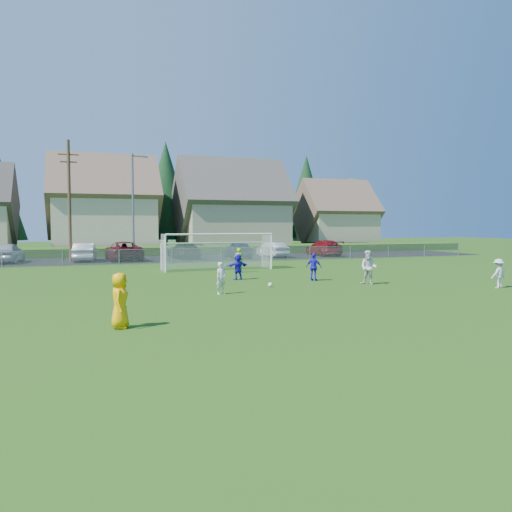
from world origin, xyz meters
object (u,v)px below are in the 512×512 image
Objects in this scene: car_b at (85,252)px; car_e at (238,250)px; car_g at (324,248)px; referee at (120,301)px; car_d at (184,251)px; car_f at (272,250)px; player_white_a at (221,278)px; car_c at (124,251)px; goalkeeper at (239,260)px; soccer_ball at (270,285)px; car_a at (7,253)px; player_white_c at (498,273)px; soccer_goal at (216,246)px; player_blue_b at (238,267)px; player_blue_a at (314,267)px; player_white_b at (369,267)px.

car_b is 13.37m from car_e.
referee is at bearing 56.32° from car_g.
car_f is (8.32, -0.62, -0.01)m from car_d.
player_white_a is 23.92m from car_e.
car_c reaches higher than player_white_a.
goalkeeper is at bearing 110.74° from car_c.
goalkeeper is (0.85, 7.72, 0.68)m from soccer_ball.
car_a is at bearing 2.96° from car_g.
car_a reaches higher than goalkeeper.
car_g is (9.08, 0.54, 0.01)m from car_e.
player_white_c is 0.24× the size of car_c.
soccer_ball is 25.71m from car_g.
car_g is at bearing 38.51° from soccer_goal.
player_blue_b is at bearing 43.01° from player_white_a.
referee is 14.48m from player_blue_a.
car_d reaches higher than soccer_ball.
car_g is (3.85, 25.57, 0.06)m from player_white_c.
soccer_goal is at bearing 41.80° from car_g.
soccer_ball is 25.89m from car_a.
player_white_a is 0.34× the size of car_f.
player_white_b is at bearing 111.89° from car_c.
car_c is (3.14, -0.03, 0.04)m from car_b.
car_g is at bearing -23.36° from referee.
car_g is at bearing 177.19° from car_c.
car_c reaches higher than car_g.
goalkeeper is 19.12m from car_g.
car_c is at bearing -6.77° from car_f.
player_white_b is at bearing 124.49° from goalkeeper.
soccer_ball is at bearing 6.60° from player_white_a.
soccer_goal is at bearing -64.96° from goalkeeper.
car_a is (-11.26, 23.24, 0.11)m from player_white_a.
referee is at bearing 67.07° from car_e.
player_blue_b is 6.69m from soccer_goal.
player_white_a is 0.24× the size of car_c.
car_a reaches higher than car_d.
player_blue_a is 0.26× the size of car_c.
car_d reaches higher than player_white_c.
car_f is (22.71, -0.52, -0.12)m from car_a.
car_e reaches higher than player_blue_b.
soccer_ball is at bearing 62.43° from car_f.
car_b reaches higher than player_white_c.
player_blue_b is 0.92× the size of goalkeeper.
player_white_b is 23.03m from car_d.
car_a is at bearing -4.68° from car_c.
player_blue_b is (-3.76, 1.90, -0.02)m from player_blue_a.
car_e reaches higher than player_blue_a.
soccer_goal reaches higher than car_a.
car_g is (10.87, 19.70, 0.02)m from player_blue_a.
car_e is at bearing -10.56° from referee.
car_e is at bearing 174.40° from car_c.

